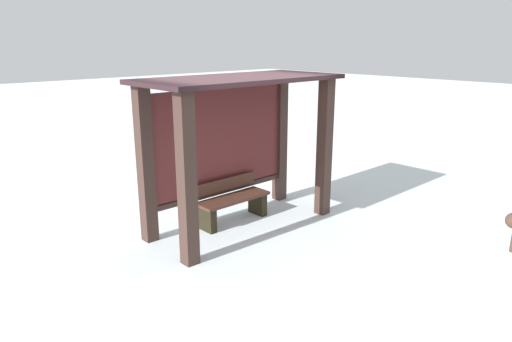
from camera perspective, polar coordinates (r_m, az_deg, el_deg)
ground_plane at (r=7.55m, az=-1.70°, el=-6.69°), size 60.00×60.00×0.00m
bus_shelter at (r=7.24m, az=-2.75°, el=5.29°), size 3.16×1.43×2.37m
bench_left_inside at (r=7.61m, az=-2.93°, el=-3.85°), size 1.28×0.42×0.71m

